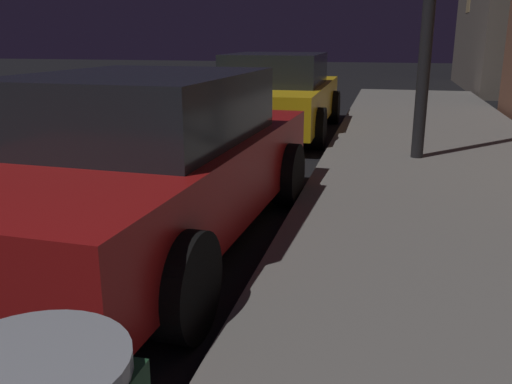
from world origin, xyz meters
TOP-DOWN VIEW (x-y plane):
  - car_red at (2.85, 4.69)m, footprint 2.28×4.43m
  - car_yellow_cab at (2.85, 10.36)m, footprint 2.10×4.47m

SIDE VIEW (x-z plane):
  - car_yellow_cab at x=2.85m, z-range -0.01..1.42m
  - car_red at x=2.85m, z-range 0.00..1.43m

